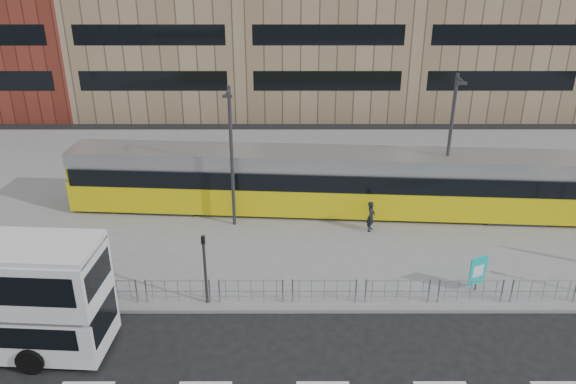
{
  "coord_description": "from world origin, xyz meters",
  "views": [
    {
      "loc": [
        0.8,
        -18.85,
        13.74
      ],
      "look_at": [
        0.82,
        6.0,
        2.7
      ],
      "focal_mm": 35.0,
      "sensor_mm": 36.0,
      "label": 1
    }
  ],
  "objects_px": {
    "tram": "(338,182)",
    "pedestrian": "(371,216)",
    "lamp_post_east": "(450,141)",
    "ad_panel": "(478,271)",
    "traffic_light_west": "(205,261)",
    "lamp_post_west": "(231,152)"
  },
  "relations": [
    {
      "from": "tram",
      "to": "pedestrian",
      "type": "xyz_separation_m",
      "value": [
        1.51,
        -2.35,
        -0.92
      ]
    },
    {
      "from": "pedestrian",
      "to": "lamp_post_east",
      "type": "relative_size",
      "value": 0.21
    },
    {
      "from": "ad_panel",
      "to": "tram",
      "type": "bearing_deg",
      "value": 99.02
    },
    {
      "from": "ad_panel",
      "to": "pedestrian",
      "type": "height_order",
      "value": "ad_panel"
    },
    {
      "from": "pedestrian",
      "to": "lamp_post_east",
      "type": "height_order",
      "value": "lamp_post_east"
    },
    {
      "from": "traffic_light_west",
      "to": "lamp_post_west",
      "type": "xyz_separation_m",
      "value": [
        0.52,
        7.01,
        2.09
      ]
    },
    {
      "from": "pedestrian",
      "to": "traffic_light_west",
      "type": "height_order",
      "value": "traffic_light_west"
    },
    {
      "from": "traffic_light_west",
      "to": "tram",
      "type": "bearing_deg",
      "value": 56.47
    },
    {
      "from": "tram",
      "to": "lamp_post_east",
      "type": "relative_size",
      "value": 3.79
    },
    {
      "from": "tram",
      "to": "pedestrian",
      "type": "distance_m",
      "value": 2.94
    },
    {
      "from": "ad_panel",
      "to": "lamp_post_east",
      "type": "xyz_separation_m",
      "value": [
        0.34,
        7.24,
        3.29
      ]
    },
    {
      "from": "tram",
      "to": "ad_panel",
      "type": "relative_size",
      "value": 18.08
    },
    {
      "from": "traffic_light_west",
      "to": "lamp_post_west",
      "type": "bearing_deg",
      "value": 87.19
    },
    {
      "from": "pedestrian",
      "to": "traffic_light_west",
      "type": "xyz_separation_m",
      "value": [
        -7.59,
        -6.36,
        1.17
      ]
    },
    {
      "from": "lamp_post_east",
      "to": "ad_panel",
      "type": "bearing_deg",
      "value": -92.7
    },
    {
      "from": "lamp_post_west",
      "to": "lamp_post_east",
      "type": "distance_m",
      "value": 11.23
    },
    {
      "from": "lamp_post_east",
      "to": "pedestrian",
      "type": "bearing_deg",
      "value": -156.75
    },
    {
      "from": "tram",
      "to": "traffic_light_west",
      "type": "height_order",
      "value": "tram"
    },
    {
      "from": "tram",
      "to": "lamp_post_east",
      "type": "height_order",
      "value": "lamp_post_east"
    },
    {
      "from": "tram",
      "to": "lamp_post_west",
      "type": "xyz_separation_m",
      "value": [
        -5.57,
        -1.7,
        2.34
      ]
    },
    {
      "from": "lamp_post_west",
      "to": "lamp_post_east",
      "type": "bearing_deg",
      "value": 5.67
    },
    {
      "from": "tram",
      "to": "pedestrian",
      "type": "relative_size",
      "value": 18.19
    }
  ]
}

